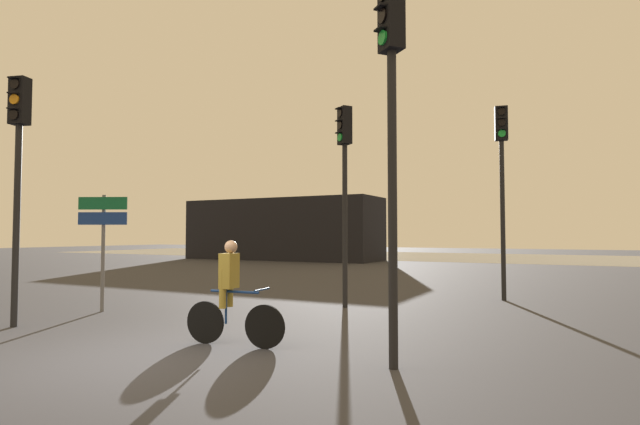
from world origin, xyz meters
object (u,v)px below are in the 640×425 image
object	(u,v)px
traffic_light_far_right	(502,167)
direction_sign_post	(103,231)
distant_building	(282,230)
traffic_light_center	(345,168)
traffic_light_near_right	(392,101)
traffic_light_near_left	(18,153)
cyclist	(231,292)

from	to	relation	value
traffic_light_far_right	direction_sign_post	distance (m)	9.97
distant_building	traffic_light_center	xyz separation A→B (m)	(13.27, -18.51, 1.22)
traffic_light_near_right	direction_sign_post	xyz separation A→B (m)	(-7.29, 1.48, -1.66)
distant_building	traffic_light_near_left	distance (m)	25.25
traffic_light_center	traffic_light_near_left	bearing A→B (deg)	85.00
distant_building	traffic_light_near_right	world-z (taller)	traffic_light_near_right
traffic_light_far_right	traffic_light_near_left	xyz separation A→B (m)	(-7.56, -8.15, -0.26)
traffic_light_near_right	traffic_light_center	size ratio (longest dim) A/B	1.05
traffic_light_center	cyclist	xyz separation A→B (m)	(0.13, -4.49, -2.47)
traffic_light_center	cyclist	world-z (taller)	traffic_light_center
direction_sign_post	distant_building	bearing A→B (deg)	-93.45
traffic_light_far_right	cyclist	distance (m)	8.56
distant_building	traffic_light_far_right	bearing A→B (deg)	-43.27
direction_sign_post	cyclist	size ratio (longest dim) A/B	1.53
direction_sign_post	traffic_light_near_left	bearing A→B (deg)	67.28
traffic_light_near_left	direction_sign_post	size ratio (longest dim) A/B	1.80
traffic_light_far_right	traffic_light_near_left	size ratio (longest dim) A/B	1.09
distant_building	cyclist	xyz separation A→B (m)	(13.40, -23.00, -1.25)
distant_building	direction_sign_post	size ratio (longest dim) A/B	5.28
traffic_light_near_left	cyclist	distance (m)	5.18
distant_building	direction_sign_post	bearing A→B (deg)	-67.93
traffic_light_far_right	cyclist	bearing A→B (deg)	55.00
traffic_light_center	traffic_light_near_right	bearing A→B (deg)	157.15
distant_building	traffic_light_center	world-z (taller)	traffic_light_center
traffic_light_near_right	cyclist	size ratio (longest dim) A/B	2.94
traffic_light_near_right	cyclist	xyz separation A→B (m)	(-2.66, 0.10, -2.63)
traffic_light_near_right	cyclist	bearing A→B (deg)	37.98
cyclist	traffic_light_near_left	bearing A→B (deg)	-88.76
distant_building	cyclist	world-z (taller)	distant_building
traffic_light_near_left	traffic_light_center	bearing A→B (deg)	-146.93
traffic_light_far_right	traffic_light_near_right	distance (m)	7.65
direction_sign_post	traffic_light_near_right	bearing A→B (deg)	143.00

